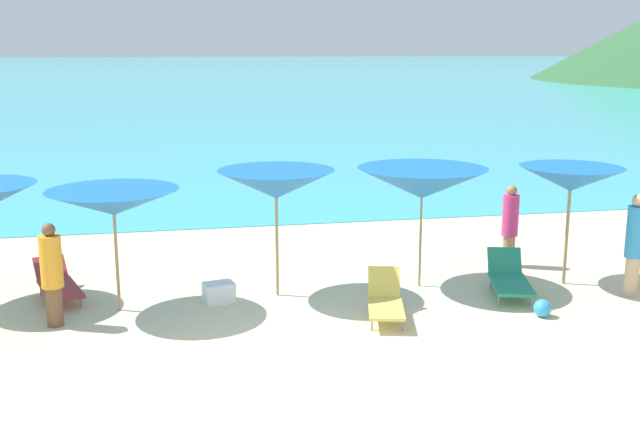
% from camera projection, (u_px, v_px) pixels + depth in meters
% --- Properties ---
extents(ground_plane, '(50.00, 100.00, 0.30)m').
position_uv_depth(ground_plane, '(243.00, 220.00, 19.52)').
color(ground_plane, beige).
extents(ocean_water, '(650.00, 440.00, 0.02)m').
position_uv_depth(ocean_water, '(171.00, 64.00, 228.72)').
color(ocean_water, '#38B7CC').
rests_on(ocean_water, ground_plane).
extents(umbrella_1, '(2.22, 2.22, 2.02)m').
position_uv_depth(umbrella_1, '(113.00, 202.00, 11.93)').
color(umbrella_1, '#9E7F59').
rests_on(umbrella_1, ground_plane).
extents(umbrella_2, '(2.13, 2.13, 2.21)m').
position_uv_depth(umbrella_2, '(276.00, 184.00, 12.66)').
color(umbrella_2, '#9E7F59').
rests_on(umbrella_2, ground_plane).
extents(umbrella_3, '(2.46, 2.46, 2.16)m').
position_uv_depth(umbrella_3, '(422.00, 183.00, 13.18)').
color(umbrella_3, '#9E7F59').
rests_on(umbrella_3, ground_plane).
extents(umbrella_4, '(1.93, 1.93, 2.16)m').
position_uv_depth(umbrella_4, '(571.00, 179.00, 13.31)').
color(umbrella_4, '#9E7F59').
rests_on(umbrella_4, ground_plane).
extents(lounge_chair_1, '(0.82, 1.42, 0.70)m').
position_uv_depth(lounge_chair_1, '(385.00, 300.00, 11.86)').
color(lounge_chair_1, '#D8BF4C').
rests_on(lounge_chair_1, ground_plane).
extents(lounge_chair_2, '(1.01, 1.66, 0.67)m').
position_uv_depth(lounge_chair_2, '(509.00, 278.00, 13.07)').
color(lounge_chair_2, '#268C66').
rests_on(lounge_chair_2, ground_plane).
extents(lounge_chair_3, '(1.05, 1.77, 0.57)m').
position_uv_depth(lounge_chair_3, '(58.00, 283.00, 12.85)').
color(lounge_chair_3, '#A53333').
rests_on(lounge_chair_3, ground_plane).
extents(beachgoer_0, '(0.32, 0.32, 1.79)m').
position_uv_depth(beachgoer_0, '(635.00, 242.00, 12.87)').
color(beachgoer_0, '#DBAA84').
rests_on(beachgoer_0, ground_plane).
extents(beachgoer_1, '(0.33, 0.33, 1.63)m').
position_uv_depth(beachgoer_1, '(52.00, 272.00, 11.45)').
color(beachgoer_1, brown).
rests_on(beachgoer_1, ground_plane).
extents(beachgoer_2, '(0.31, 0.31, 1.62)m').
position_uv_depth(beachgoer_2, '(510.00, 224.00, 14.65)').
color(beachgoer_2, '#A3704C').
rests_on(beachgoer_2, ground_plane).
extents(beach_ball, '(0.29, 0.29, 0.29)m').
position_uv_depth(beach_ball, '(543.00, 308.00, 11.99)').
color(beach_ball, '#3399D8').
rests_on(beach_ball, ground_plane).
extents(cooler_box, '(0.57, 0.46, 0.34)m').
position_uv_depth(cooler_box, '(219.00, 293.00, 12.67)').
color(cooler_box, white).
rests_on(cooler_box, ground_plane).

